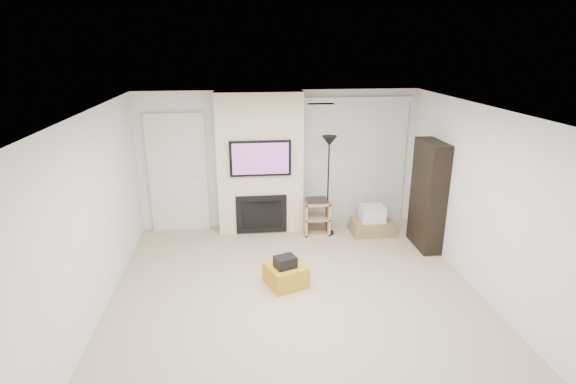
{
  "coord_description": "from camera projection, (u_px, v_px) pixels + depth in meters",
  "views": [
    {
      "loc": [
        -0.7,
        -5.12,
        3.26
      ],
      "look_at": [
        0.0,
        1.2,
        1.15
      ],
      "focal_mm": 28.0,
      "sensor_mm": 36.0,
      "label": 1
    }
  ],
  "objects": [
    {
      "name": "ceiling",
      "position": [
        299.0,
        113.0,
        5.14
      ],
      "size": [
        5.0,
        5.5,
        0.0
      ],
      "primitive_type": "cube",
      "color": "white",
      "rests_on": "wall_back"
    },
    {
      "name": "black_bag",
      "position": [
        285.0,
        262.0,
        6.22
      ],
      "size": [
        0.34,
        0.31,
        0.16
      ],
      "primitive_type": "cube",
      "rotation": [
        0.0,
        0.0,
        0.37
      ],
      "color": "black",
      "rests_on": "ottoman"
    },
    {
      "name": "box_stack",
      "position": [
        372.0,
        223.0,
        8.08
      ],
      "size": [
        0.76,
        0.58,
        0.51
      ],
      "color": "olive",
      "rests_on": "floor"
    },
    {
      "name": "fireplace_wall",
      "position": [
        260.0,
        164.0,
        7.9
      ],
      "size": [
        1.5,
        0.47,
        2.5
      ],
      "color": "beige",
      "rests_on": "floor"
    },
    {
      "name": "vertical_blinds",
      "position": [
        355.0,
        157.0,
        8.22
      ],
      "size": [
        1.98,
        0.1,
        2.37
      ],
      "color": "silver",
      "rests_on": "floor"
    },
    {
      "name": "wall_left",
      "position": [
        88.0,
        223.0,
        5.28
      ],
      "size": [
        0.0,
        5.5,
        2.5
      ],
      "primitive_type": "cube",
      "rotation": [
        1.57,
        0.0,
        1.57
      ],
      "color": "white",
      "rests_on": "ground"
    },
    {
      "name": "floor_lamp",
      "position": [
        329.0,
        158.0,
        7.67
      ],
      "size": [
        0.26,
        0.26,
        1.78
      ],
      "color": "black",
      "rests_on": "floor"
    },
    {
      "name": "floor",
      "position": [
        298.0,
        303.0,
        5.93
      ],
      "size": [
        5.0,
        5.5,
        0.0
      ],
      "primitive_type": "cube",
      "color": "tan",
      "rests_on": "ground"
    },
    {
      "name": "hvac_vent",
      "position": [
        321.0,
        104.0,
        5.94
      ],
      "size": [
        0.35,
        0.18,
        0.01
      ],
      "primitive_type": "cube",
      "color": "silver",
      "rests_on": "ceiling"
    },
    {
      "name": "wall_right",
      "position": [
        490.0,
        207.0,
        5.8
      ],
      "size": [
        0.0,
        5.5,
        2.5
      ],
      "primitive_type": "cube",
      "rotation": [
        1.57,
        0.0,
        1.57
      ],
      "color": "white",
      "rests_on": "ground"
    },
    {
      "name": "av_stand",
      "position": [
        316.0,
        215.0,
        8.01
      ],
      "size": [
        0.45,
        0.38,
        0.66
      ],
      "color": "tan",
      "rests_on": "floor"
    },
    {
      "name": "entry_door",
      "position": [
        178.0,
        174.0,
        7.97
      ],
      "size": [
        1.02,
        0.11,
        2.14
      ],
      "color": "silver",
      "rests_on": "floor"
    },
    {
      "name": "wall_back",
      "position": [
        279.0,
        160.0,
        8.13
      ],
      "size": [
        5.0,
        0.0,
        2.5
      ],
      "primitive_type": "cube",
      "rotation": [
        1.57,
        0.0,
        0.0
      ],
      "color": "white",
      "rests_on": "ground"
    },
    {
      "name": "ottoman",
      "position": [
        286.0,
        275.0,
        6.34
      ],
      "size": [
        0.65,
        0.65,
        0.3
      ],
      "primitive_type": "cube",
      "rotation": [
        0.0,
        0.0,
        0.37
      ],
      "color": "#BB8D20",
      "rests_on": "floor"
    },
    {
      "name": "wall_front",
      "position": [
        354.0,
        365.0,
        2.94
      ],
      "size": [
        5.0,
        0.0,
        2.5
      ],
      "primitive_type": "cube",
      "rotation": [
        1.57,
        0.0,
        0.0
      ],
      "color": "white",
      "rests_on": "ground"
    },
    {
      "name": "bookshelf",
      "position": [
        428.0,
        195.0,
        7.33
      ],
      "size": [
        0.3,
        0.8,
        1.8
      ],
      "color": "black",
      "rests_on": "floor"
    }
  ]
}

